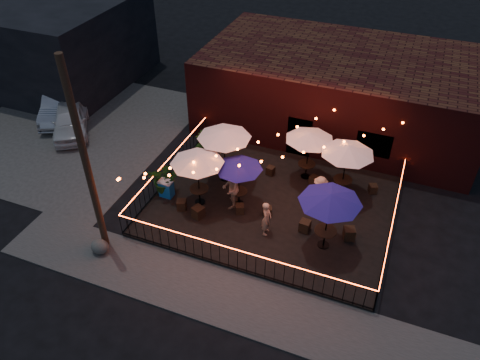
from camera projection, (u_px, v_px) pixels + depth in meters
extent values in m
plane|color=black|center=(256.00, 237.00, 18.97)|extent=(110.00, 110.00, 0.00)
cube|color=black|center=(272.00, 205.00, 20.39)|extent=(10.00, 8.00, 0.15)
cube|color=#3F3D3A|center=(224.00, 297.00, 16.58)|extent=(18.00, 2.50, 0.05)
cube|color=#3F3D3A|center=(74.00, 130.00, 25.37)|extent=(11.00, 12.00, 0.02)
cube|color=#340E0E|center=(339.00, 90.00, 24.75)|extent=(14.00, 8.00, 4.00)
cube|color=black|center=(300.00, 137.00, 22.76)|extent=(1.20, 0.24, 2.20)
cube|color=black|center=(374.00, 144.00, 21.44)|extent=(1.60, 0.24, 1.20)
cube|color=black|center=(36.00, 37.00, 29.23)|extent=(12.00, 9.00, 5.00)
cylinder|color=#372316|center=(86.00, 163.00, 16.17)|extent=(0.26, 0.26, 8.00)
cube|color=black|center=(237.00, 268.00, 17.37)|extent=(10.00, 0.04, 0.04)
cube|color=black|center=(237.00, 251.00, 16.80)|extent=(10.00, 0.04, 0.04)
cube|color=#F74012|center=(237.00, 250.00, 16.78)|extent=(10.00, 0.03, 0.02)
cube|color=black|center=(170.00, 176.00, 21.74)|extent=(0.04, 8.00, 0.04)
cube|color=black|center=(168.00, 160.00, 21.17)|extent=(0.04, 8.00, 0.04)
cube|color=#F74012|center=(168.00, 160.00, 21.15)|extent=(0.03, 8.00, 0.02)
cube|color=black|center=(389.00, 232.00, 18.84)|extent=(0.04, 8.00, 0.04)
cube|color=black|center=(394.00, 215.00, 18.27)|extent=(0.04, 8.00, 0.04)
cube|color=#F74012|center=(394.00, 215.00, 18.25)|extent=(0.03, 8.00, 0.02)
cylinder|color=black|center=(200.00, 202.00, 20.42)|extent=(0.45, 0.45, 0.03)
cylinder|color=black|center=(200.00, 195.00, 20.19)|extent=(0.06, 0.06, 0.74)
cylinder|color=black|center=(199.00, 189.00, 19.96)|extent=(0.82, 0.82, 0.04)
cylinder|color=black|center=(199.00, 180.00, 19.67)|extent=(0.05, 0.05, 2.46)
cone|color=white|center=(197.00, 159.00, 19.01)|extent=(2.86, 2.86, 0.36)
cylinder|color=black|center=(225.00, 178.00, 21.73)|extent=(0.48, 0.48, 0.03)
cylinder|color=black|center=(225.00, 172.00, 21.49)|extent=(0.07, 0.07, 0.79)
cylinder|color=black|center=(225.00, 164.00, 21.24)|extent=(0.87, 0.87, 0.04)
cylinder|color=black|center=(225.00, 155.00, 20.93)|extent=(0.05, 0.05, 2.62)
cone|color=white|center=(224.00, 134.00, 20.23)|extent=(3.04, 3.04, 0.38)
cylinder|color=black|center=(239.00, 203.00, 20.37)|extent=(0.40, 0.40, 0.03)
cylinder|color=black|center=(239.00, 197.00, 20.17)|extent=(0.05, 0.05, 0.65)
cylinder|color=black|center=(239.00, 191.00, 19.96)|extent=(0.72, 0.72, 0.04)
cylinder|color=black|center=(239.00, 184.00, 19.71)|extent=(0.04, 0.04, 2.17)
cone|color=navy|center=(239.00, 165.00, 19.12)|extent=(2.45, 2.45, 0.32)
cylinder|color=black|center=(305.00, 176.00, 21.85)|extent=(0.44, 0.44, 0.03)
cylinder|color=black|center=(306.00, 170.00, 21.63)|extent=(0.06, 0.06, 0.72)
cylinder|color=black|center=(307.00, 164.00, 21.40)|extent=(0.80, 0.80, 0.04)
cylinder|color=black|center=(308.00, 156.00, 21.12)|extent=(0.04, 0.04, 2.39)
cone|color=white|center=(310.00, 136.00, 20.47)|extent=(2.42, 2.42, 0.35)
cylinder|color=black|center=(323.00, 245.00, 18.38)|extent=(0.48, 0.48, 0.03)
cylinder|color=black|center=(324.00, 238.00, 18.14)|extent=(0.06, 0.06, 0.78)
cylinder|color=black|center=(326.00, 230.00, 17.90)|extent=(0.86, 0.86, 0.04)
cylinder|color=black|center=(327.00, 221.00, 17.59)|extent=(0.05, 0.05, 2.59)
cone|color=navy|center=(331.00, 198.00, 16.89)|extent=(2.71, 2.71, 0.38)
cylinder|color=black|center=(341.00, 193.00, 20.90)|extent=(0.46, 0.46, 0.03)
cylinder|color=black|center=(342.00, 186.00, 20.68)|extent=(0.06, 0.06, 0.75)
cylinder|color=black|center=(343.00, 179.00, 20.44)|extent=(0.83, 0.83, 0.04)
cylinder|color=black|center=(344.00, 171.00, 20.14)|extent=(0.05, 0.05, 2.50)
cone|color=white|center=(348.00, 150.00, 19.47)|extent=(2.66, 2.66, 0.36)
cube|color=black|center=(182.00, 205.00, 19.95)|extent=(0.47, 0.47, 0.44)
cube|color=black|center=(198.00, 212.00, 19.52)|extent=(0.55, 0.55, 0.51)
cube|color=black|center=(198.00, 157.00, 22.75)|extent=(0.41, 0.41, 0.44)
cube|color=black|center=(222.00, 168.00, 22.08)|extent=(0.42, 0.42, 0.40)
cube|color=black|center=(240.00, 209.00, 19.77)|extent=(0.46, 0.46, 0.41)
cube|color=black|center=(267.00, 211.00, 19.66)|extent=(0.44, 0.44, 0.40)
cube|color=black|center=(271.00, 171.00, 21.90)|extent=(0.40, 0.40, 0.40)
cube|color=black|center=(314.00, 180.00, 21.33)|extent=(0.43, 0.43, 0.40)
cube|color=black|center=(305.00, 226.00, 18.90)|extent=(0.44, 0.44, 0.48)
cube|color=black|center=(349.00, 233.00, 18.54)|extent=(0.56, 0.56, 0.51)
cube|color=black|center=(338.00, 182.00, 21.16)|extent=(0.42, 0.42, 0.46)
cube|color=black|center=(373.00, 189.00, 20.83)|extent=(0.45, 0.45, 0.40)
imported|color=tan|center=(267.00, 218.00, 18.47)|extent=(0.41, 0.59, 1.54)
imported|color=#D4B48F|center=(230.00, 188.00, 19.65)|extent=(0.92, 1.07, 1.91)
imported|color=tan|center=(320.00, 193.00, 19.65)|extent=(1.18, 0.90, 1.62)
imported|color=#0E370C|center=(166.00, 179.00, 20.46)|extent=(1.40, 1.22, 1.53)
imported|color=#103810|center=(200.00, 159.00, 21.93)|extent=(0.71, 0.59, 1.23)
imported|color=#1A3E0F|center=(203.00, 144.00, 22.77)|extent=(0.92, 0.92, 1.36)
cube|color=blue|center=(166.00, 189.00, 20.53)|extent=(0.59, 0.42, 0.77)
cube|color=silver|center=(165.00, 182.00, 20.28)|extent=(0.63, 0.46, 0.05)
ellipsoid|color=#464641|center=(100.00, 247.00, 18.10)|extent=(0.90, 0.80, 0.63)
imported|color=silver|center=(70.00, 119.00, 24.82)|extent=(3.83, 4.45, 1.44)
imported|color=gray|center=(62.00, 102.00, 26.15)|extent=(3.64, 5.01, 1.57)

